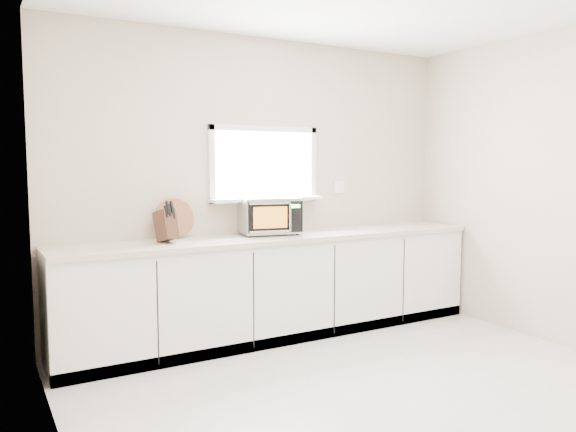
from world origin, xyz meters
TOP-DOWN VIEW (x-y plane):
  - ground at (0.00, 0.00)m, footprint 4.00×4.00m
  - back_wall at (0.00, 2.00)m, footprint 4.00×0.17m
  - cabinets at (0.00, 1.70)m, footprint 3.92×0.60m
  - countertop at (0.00, 1.69)m, footprint 3.92×0.64m
  - microwave at (-0.04, 1.81)m, footprint 0.58×0.50m
  - knife_block at (-1.02, 1.73)m, footprint 0.17×0.26m
  - cutting_board at (-0.88, 1.94)m, footprint 0.34×0.08m
  - coffee_grinder at (0.18, 1.70)m, footprint 0.12×0.12m

SIDE VIEW (x-z plane):
  - ground at x=0.00m, z-range 0.00..0.00m
  - cabinets at x=0.00m, z-range 0.00..0.88m
  - countertop at x=0.00m, z-range 0.88..0.92m
  - coffee_grinder at x=0.18m, z-range 0.92..1.12m
  - knife_block at x=-1.02m, z-range 0.90..1.24m
  - cutting_board at x=-0.88m, z-range 0.92..1.26m
  - microwave at x=-0.04m, z-range 0.93..1.26m
  - back_wall at x=0.00m, z-range 0.01..2.71m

